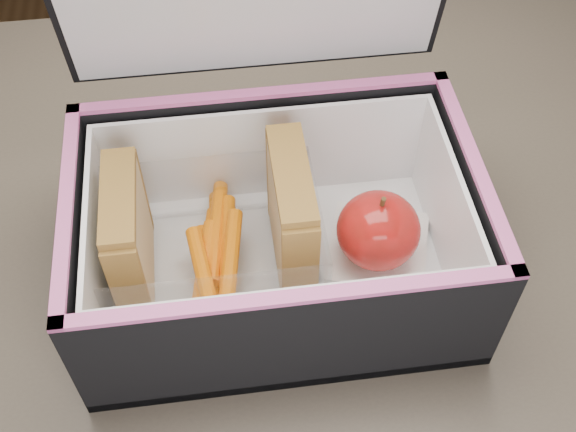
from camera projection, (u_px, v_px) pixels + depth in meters
name	position (u px, v px, depth m)	size (l,w,h in m)	color
kitchen_table	(249.00, 358.00, 0.64)	(1.20, 0.80, 0.75)	brown
lunch_bag	(276.00, 224.00, 0.54)	(0.29, 0.23, 0.30)	black
plastic_tub	(213.00, 242.00, 0.55)	(0.16, 0.12, 0.07)	white
sandwich_left	(129.00, 236.00, 0.53)	(0.02, 0.09, 0.10)	tan
sandwich_right	(291.00, 217.00, 0.54)	(0.03, 0.09, 0.10)	tan
carrot_sticks	(215.00, 259.00, 0.56)	(0.05, 0.15, 0.03)	orange
paper_napkin	(378.00, 248.00, 0.58)	(0.08, 0.08, 0.01)	white
red_apple	(378.00, 230.00, 0.55)	(0.07, 0.07, 0.07)	maroon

